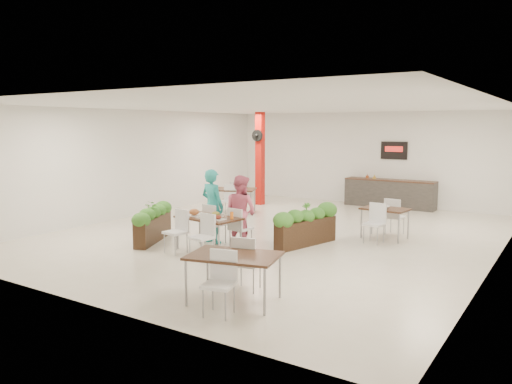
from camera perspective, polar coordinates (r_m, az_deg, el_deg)
ground at (r=12.73m, az=2.68°, el=-4.77°), size 12.00×12.00×0.00m
room_shell at (r=12.46m, az=2.73°, el=4.29°), size 10.10×12.10×3.22m
red_column at (r=17.27m, az=0.45°, el=3.97°), size 0.40×0.41×3.20m
service_counter at (r=17.37m, az=15.03°, el=-0.08°), size 3.00×0.64×2.20m
main_table at (r=10.92m, az=-5.49°, el=-3.44°), size 1.49×1.76×0.92m
diner_man at (r=11.63m, az=-5.01°, el=-1.62°), size 0.68×0.49×1.73m
diner_woman at (r=11.17m, az=-1.76°, el=-2.23°), size 0.86×0.71×1.63m
planter_left at (r=12.05m, az=-11.69°, el=-3.18°), size 1.00×1.73×0.97m
planter_right at (r=11.43m, az=5.74°, el=-3.67°), size 0.77×1.85×0.99m
side_table_a at (r=15.79m, az=-2.59°, el=-0.01°), size 1.61×1.65×0.92m
side_table_b at (r=12.43m, az=14.53°, el=-2.39°), size 1.13×1.65×0.92m
side_table_c at (r=7.74m, az=-2.54°, el=-7.95°), size 1.55×1.67×0.92m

